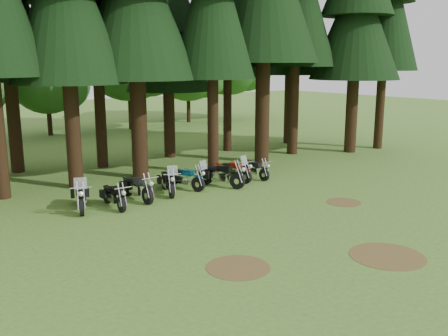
{
  "coord_description": "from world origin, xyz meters",
  "views": [
    {
      "loc": [
        -11.12,
        -12.04,
        5.58
      ],
      "look_at": [
        1.83,
        5.0,
        1.0
      ],
      "focal_mm": 40.0,
      "sensor_mm": 36.0,
      "label": 1
    }
  ],
  "objects_px": {
    "motorcycle_1": "(114,197)",
    "motorcycle_2": "(137,188)",
    "motorcycle_4": "(185,179)",
    "motorcycle_5": "(222,175)",
    "motorcycle_7": "(254,170)",
    "motorcycle_6": "(232,172)",
    "motorcycle_3": "(168,183)",
    "motorcycle_0": "(80,197)"
  },
  "relations": [
    {
      "from": "motorcycle_2",
      "to": "motorcycle_3",
      "type": "relative_size",
      "value": 1.05
    },
    {
      "from": "motorcycle_3",
      "to": "motorcycle_4",
      "type": "xyz_separation_m",
      "value": [
        0.99,
        0.2,
        -0.01
      ]
    },
    {
      "from": "motorcycle_5",
      "to": "motorcycle_1",
      "type": "bearing_deg",
      "value": 160.12
    },
    {
      "from": "motorcycle_0",
      "to": "motorcycle_4",
      "type": "height_order",
      "value": "motorcycle_0"
    },
    {
      "from": "motorcycle_4",
      "to": "motorcycle_6",
      "type": "relative_size",
      "value": 1.02
    },
    {
      "from": "motorcycle_1",
      "to": "motorcycle_4",
      "type": "bearing_deg",
      "value": 14.32
    },
    {
      "from": "motorcycle_1",
      "to": "motorcycle_4",
      "type": "height_order",
      "value": "motorcycle_4"
    },
    {
      "from": "motorcycle_5",
      "to": "motorcycle_7",
      "type": "xyz_separation_m",
      "value": [
        2.25,
        0.37,
        -0.1
      ]
    },
    {
      "from": "motorcycle_4",
      "to": "motorcycle_7",
      "type": "xyz_separation_m",
      "value": [
        3.83,
        -0.26,
        -0.06
      ]
    },
    {
      "from": "motorcycle_4",
      "to": "motorcycle_2",
      "type": "bearing_deg",
      "value": 169.82
    },
    {
      "from": "motorcycle_7",
      "to": "motorcycle_6",
      "type": "bearing_deg",
      "value": 167.81
    },
    {
      "from": "motorcycle_1",
      "to": "motorcycle_7",
      "type": "height_order",
      "value": "motorcycle_1"
    },
    {
      "from": "motorcycle_3",
      "to": "motorcycle_6",
      "type": "distance_m",
      "value": 3.62
    },
    {
      "from": "motorcycle_0",
      "to": "motorcycle_4",
      "type": "relative_size",
      "value": 1.06
    },
    {
      "from": "motorcycle_5",
      "to": "motorcycle_7",
      "type": "height_order",
      "value": "motorcycle_5"
    },
    {
      "from": "motorcycle_1",
      "to": "motorcycle_2",
      "type": "xyz_separation_m",
      "value": [
        1.22,
        0.43,
        0.06
      ]
    },
    {
      "from": "motorcycle_4",
      "to": "motorcycle_6",
      "type": "xyz_separation_m",
      "value": [
        2.63,
        -0.08,
        -0.01
      ]
    },
    {
      "from": "motorcycle_4",
      "to": "motorcycle_5",
      "type": "relative_size",
      "value": 0.93
    },
    {
      "from": "motorcycle_7",
      "to": "motorcycle_5",
      "type": "bearing_deg",
      "value": -174.34
    },
    {
      "from": "motorcycle_1",
      "to": "motorcycle_6",
      "type": "height_order",
      "value": "motorcycle_6"
    },
    {
      "from": "motorcycle_1",
      "to": "motorcycle_4",
      "type": "relative_size",
      "value": 0.93
    },
    {
      "from": "motorcycle_0",
      "to": "motorcycle_6",
      "type": "bearing_deg",
      "value": 20.59
    },
    {
      "from": "motorcycle_0",
      "to": "motorcycle_1",
      "type": "relative_size",
      "value": 1.13
    },
    {
      "from": "motorcycle_5",
      "to": "motorcycle_6",
      "type": "distance_m",
      "value": 1.19
    },
    {
      "from": "motorcycle_2",
      "to": "motorcycle_7",
      "type": "relative_size",
      "value": 1.18
    },
    {
      "from": "motorcycle_0",
      "to": "motorcycle_5",
      "type": "bearing_deg",
      "value": 15.93
    },
    {
      "from": "motorcycle_1",
      "to": "motorcycle_5",
      "type": "height_order",
      "value": "motorcycle_5"
    },
    {
      "from": "motorcycle_2",
      "to": "motorcycle_7",
      "type": "bearing_deg",
      "value": -1.81
    },
    {
      "from": "motorcycle_3",
      "to": "motorcycle_6",
      "type": "relative_size",
      "value": 1.02
    },
    {
      "from": "motorcycle_2",
      "to": "motorcycle_7",
      "type": "height_order",
      "value": "motorcycle_2"
    },
    {
      "from": "motorcycle_0",
      "to": "motorcycle_5",
      "type": "xyz_separation_m",
      "value": [
        6.47,
        -0.39,
        0.01
      ]
    },
    {
      "from": "motorcycle_3",
      "to": "motorcycle_2",
      "type": "bearing_deg",
      "value": -155.6
    },
    {
      "from": "motorcycle_4",
      "to": "motorcycle_7",
      "type": "height_order",
      "value": "motorcycle_4"
    },
    {
      "from": "motorcycle_5",
      "to": "motorcycle_0",
      "type": "bearing_deg",
      "value": 155.38
    },
    {
      "from": "motorcycle_7",
      "to": "motorcycle_2",
      "type": "bearing_deg",
      "value": 176.89
    },
    {
      "from": "motorcycle_6",
      "to": "motorcycle_7",
      "type": "height_order",
      "value": "motorcycle_6"
    },
    {
      "from": "motorcycle_0",
      "to": "motorcycle_4",
      "type": "distance_m",
      "value": 4.9
    },
    {
      "from": "motorcycle_4",
      "to": "motorcycle_7",
      "type": "bearing_deg",
      "value": -21.41
    },
    {
      "from": "motorcycle_5",
      "to": "motorcycle_4",
      "type": "bearing_deg",
      "value": 136.99
    },
    {
      "from": "motorcycle_5",
      "to": "motorcycle_6",
      "type": "xyz_separation_m",
      "value": [
        1.05,
        0.55,
        -0.06
      ]
    },
    {
      "from": "motorcycle_6",
      "to": "motorcycle_7",
      "type": "xyz_separation_m",
      "value": [
        1.2,
        -0.18,
        -0.05
      ]
    },
    {
      "from": "motorcycle_0",
      "to": "motorcycle_3",
      "type": "distance_m",
      "value": 3.9
    }
  ]
}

